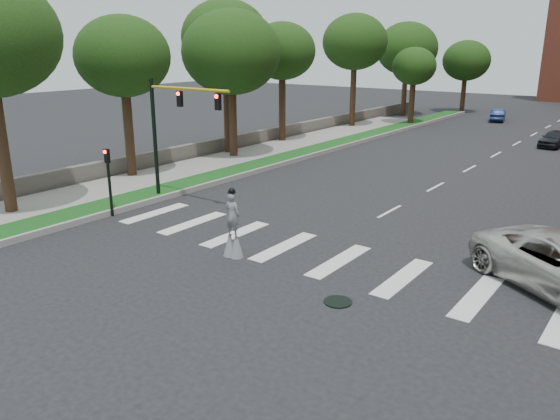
% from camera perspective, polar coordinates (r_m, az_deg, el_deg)
% --- Properties ---
extents(ground_plane, '(160.00, 160.00, 0.00)m').
position_cam_1_polar(ground_plane, '(20.57, 1.69, -5.41)').
color(ground_plane, black).
rests_on(ground_plane, ground).
extents(grass_median, '(2.00, 60.00, 0.25)m').
position_cam_1_polar(grass_median, '(42.76, 4.37, 6.47)').
color(grass_median, '#134316').
rests_on(grass_median, ground).
extents(median_curb, '(0.20, 60.00, 0.28)m').
position_cam_1_polar(median_curb, '(42.22, 5.58, 6.33)').
color(median_curb, gray).
rests_on(median_curb, ground).
extents(sidewalk_left, '(4.00, 60.00, 0.18)m').
position_cam_1_polar(sidewalk_left, '(36.86, -8.01, 4.62)').
color(sidewalk_left, gray).
rests_on(sidewalk_left, ground).
extents(stone_wall, '(0.50, 56.00, 1.10)m').
position_cam_1_polar(stone_wall, '(47.38, 0.00, 8.05)').
color(stone_wall, '#544F48').
rests_on(stone_wall, ground).
extents(manhole, '(0.90, 0.90, 0.04)m').
position_cam_1_polar(manhole, '(17.55, 6.06, -9.51)').
color(manhole, black).
rests_on(manhole, ground).
extents(traffic_signal, '(5.30, 0.23, 6.20)m').
position_cam_1_polar(traffic_signal, '(28.03, -11.42, 9.06)').
color(traffic_signal, black).
rests_on(traffic_signal, ground).
extents(secondary_signal, '(0.25, 0.21, 3.23)m').
position_cam_1_polar(secondary_signal, '(26.65, -17.46, 3.40)').
color(secondary_signal, black).
rests_on(secondary_signal, ground).
extents(stilt_performer, '(0.84, 0.54, 2.73)m').
position_cam_1_polar(stilt_performer, '(20.76, -4.96, -2.12)').
color(stilt_performer, '#321F14').
rests_on(stilt_performer, ground).
extents(car_near, '(1.97, 4.07, 1.34)m').
position_cam_1_polar(car_near, '(48.89, 26.73, 6.68)').
color(car_near, black).
rests_on(car_near, ground).
extents(car_mid, '(2.13, 4.10, 1.29)m').
position_cam_1_polar(car_mid, '(63.50, 21.82, 9.20)').
color(car_mid, '#15224C').
rests_on(car_mid, ground).
extents(tree_1, '(5.47, 5.47, 9.50)m').
position_cam_1_polar(tree_1, '(33.87, -16.10, 15.09)').
color(tree_1, '#321F14').
rests_on(tree_1, ground).
extents(tree_2, '(6.80, 6.80, 10.23)m').
position_cam_1_polar(tree_2, '(38.92, -5.11, 16.08)').
color(tree_2, '#321F14').
rests_on(tree_2, ground).
extents(tree_3, '(5.36, 5.36, 9.62)m').
position_cam_1_polar(tree_3, '(45.39, 0.23, 16.20)').
color(tree_3, '#321F14').
rests_on(tree_3, ground).
extents(tree_4, '(6.17, 6.17, 10.72)m').
position_cam_1_polar(tree_4, '(54.57, 7.83, 16.97)').
color(tree_4, '#321F14').
rests_on(tree_4, ground).
extents(tree_5, '(6.83, 6.83, 10.33)m').
position_cam_1_polar(tree_5, '(65.10, 13.14, 16.08)').
color(tree_5, '#321F14').
rests_on(tree_5, ground).
extents(tree_6, '(4.32, 4.32, 7.66)m').
position_cam_1_polar(tree_6, '(57.00, 13.84, 14.32)').
color(tree_6, '#321F14').
rests_on(tree_6, ground).
extents(tree_7, '(5.50, 5.50, 8.40)m').
position_cam_1_polar(tree_7, '(70.03, 18.90, 14.53)').
color(tree_7, '#321F14').
rests_on(tree_7, ground).
extents(tree_8, '(6.20, 6.20, 10.93)m').
position_cam_1_polar(tree_8, '(40.36, -5.72, 17.41)').
color(tree_8, '#321F14').
rests_on(tree_8, ground).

